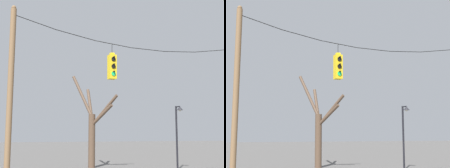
{
  "view_description": "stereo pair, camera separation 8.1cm",
  "coord_description": "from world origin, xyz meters",
  "views": [
    {
      "loc": [
        -8.12,
        -13.89,
        2.15
      ],
      "look_at": [
        -1.94,
        0.48,
        4.5
      ],
      "focal_mm": 55.0,
      "sensor_mm": 36.0,
      "label": 1
    },
    {
      "loc": [
        -8.04,
        -13.92,
        2.15
      ],
      "look_at": [
        -1.94,
        0.48,
        4.5
      ],
      "focal_mm": 55.0,
      "sensor_mm": 36.0,
      "label": 2
    }
  ],
  "objects": [
    {
      "name": "utility_pole_left",
      "position": [
        -6.46,
        0.48,
        3.79
      ],
      "size": [
        0.24,
        0.24,
        7.6
      ],
      "color": "brown",
      "rests_on": "ground_plane"
    },
    {
      "name": "span_wire",
      "position": [
        0.0,
        0.48,
        6.62
      ],
      "size": [
        12.93,
        0.03,
        0.9
      ],
      "color": "black"
    },
    {
      "name": "traffic_light_near_left_pole",
      "position": [
        -1.94,
        0.47,
        5.32
      ],
      "size": [
        0.34,
        0.46,
        1.66
      ],
      "color": "yellow"
    },
    {
      "name": "street_lamp",
      "position": [
        4.5,
        4.73,
        2.82
      ],
      "size": [
        0.4,
        0.69,
        4.04
      ],
      "color": "black",
      "rests_on": "ground_plane"
    },
    {
      "name": "bare_tree",
      "position": [
        -0.03,
        8.31,
        2.72
      ],
      "size": [
        2.31,
        3.42,
        6.44
      ],
      "color": "brown",
      "rests_on": "ground_plane"
    }
  ]
}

